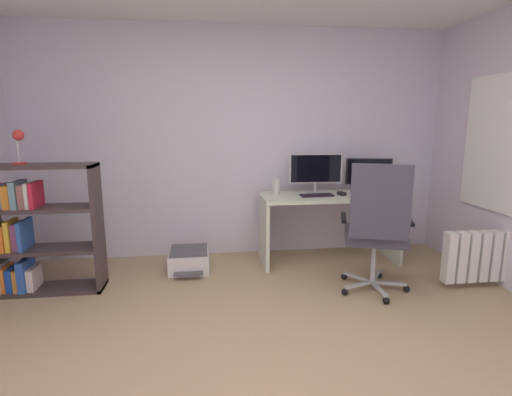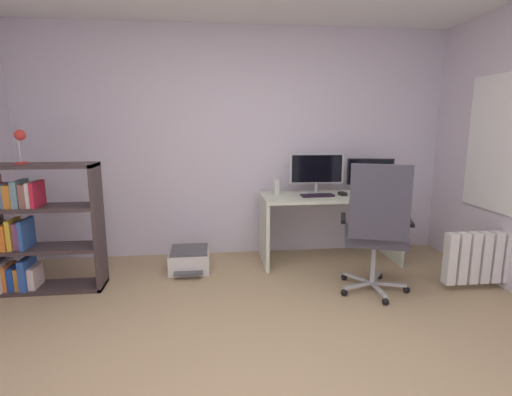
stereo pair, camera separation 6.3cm
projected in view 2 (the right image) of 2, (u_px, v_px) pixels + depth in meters
ground_plane at (268, 394)px, 2.21m from camera, size 4.71×4.89×0.02m
wall_back at (237, 144)px, 4.40m from camera, size 4.71×0.10×2.52m
desk at (330, 213)px, 4.20m from camera, size 1.46×0.61×0.73m
monitor_main at (317, 170)px, 4.22m from camera, size 0.59×0.18×0.43m
monitor_secondary at (370, 173)px, 4.30m from camera, size 0.50×0.18×0.37m
keyboard at (317, 195)px, 4.08m from camera, size 0.35×0.15×0.02m
computer_mouse at (343, 194)px, 4.14m from camera, size 0.08×0.11×0.03m
desktop_speaker at (277, 187)px, 4.16m from camera, size 0.07×0.07×0.17m
office_chair at (377, 225)px, 3.32m from camera, size 0.67×0.65×1.17m
bookshelf at (34, 230)px, 3.46m from camera, size 0.92×0.30×1.15m
desk_lamp at (20, 141)px, 3.30m from camera, size 0.12×0.11×0.29m
printer at (190, 260)px, 4.01m from camera, size 0.40×0.49×0.22m
radiator at (495, 257)px, 3.55m from camera, size 0.96×0.10×0.47m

